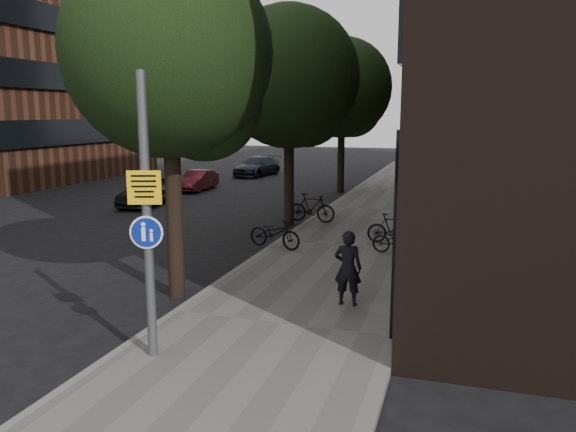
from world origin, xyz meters
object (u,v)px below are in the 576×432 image
at_px(signpost, 147,217).
at_px(parked_car_near, 146,191).
at_px(parked_bike_facade_near, 399,240).
at_px(pedestrian, 348,268).

height_order(signpost, parked_car_near, signpost).
relative_size(signpost, parked_bike_facade_near, 3.04).
bearing_deg(parked_car_near, parked_bike_facade_near, -34.93).
distance_m(signpost, parked_bike_facade_near, 8.82).
distance_m(parked_bike_facade_near, parked_car_near, 13.23).
relative_size(signpost, parked_car_near, 1.20).
relative_size(pedestrian, parked_car_near, 0.41).
bearing_deg(signpost, pedestrian, 34.53).
bearing_deg(parked_bike_facade_near, pedestrian, -179.84).
relative_size(parked_bike_facade_near, parked_car_near, 0.39).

